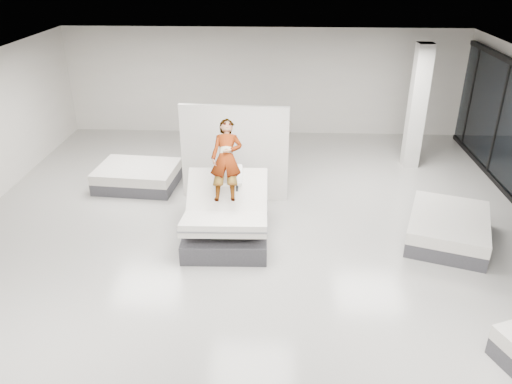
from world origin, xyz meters
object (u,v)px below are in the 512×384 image
remote (237,188)px  flat_bed_right_far (448,228)px  person (227,172)px  flat_bed_left_far (138,176)px  divider_panel (234,153)px  column (417,107)px  hero_bed (227,219)px

remote → flat_bed_right_far: size_ratio=0.06×
person → flat_bed_left_far: 3.29m
person → divider_panel: (0.02, 1.49, -0.20)m
divider_panel → column: 5.01m
person → remote: bearing=-57.8°
hero_bed → flat_bed_left_far: (-2.41, 2.32, -0.15)m
remote → divider_panel: divider_panel is taller
flat_bed_right_far → column: bearing=88.1°
column → hero_bed: bearing=-138.8°
remote → person: bearing=122.2°
hero_bed → flat_bed_right_far: (4.38, 0.11, -0.14)m
remote → divider_panel: size_ratio=0.06×
hero_bed → column: 6.11m
flat_bed_right_far → flat_bed_left_far: bearing=162.0°
divider_panel → hero_bed: bearing=-87.0°
person → column: 5.80m
column → flat_bed_right_far: bearing=-91.9°
flat_bed_left_far → column: (6.93, 1.63, 1.34)m
flat_bed_left_far → person: bearing=-39.6°
hero_bed → divider_panel: bearing=89.6°
flat_bed_right_far → column: size_ratio=0.72×
remote → flat_bed_left_far: (-2.63, 2.34, -0.85)m
remote → column: size_ratio=0.04×
remote → divider_panel: 1.84m
remote → divider_panel: (-0.21, 1.83, -0.01)m
flat_bed_left_far → column: size_ratio=0.62×
flat_bed_right_far → hero_bed: bearing=-178.5°
divider_panel → flat_bed_left_far: size_ratio=1.23×
hero_bed → remote: (0.22, -0.02, 0.70)m
divider_panel → column: (4.50, 2.14, 0.50)m
flat_bed_left_far → hero_bed: bearing=-43.8°
hero_bed → remote: bearing=-5.1°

